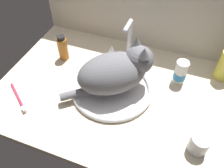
# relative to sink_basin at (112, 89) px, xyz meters

# --- Properties ---
(countertop) EXTENTS (1.00, 0.68, 0.03)m
(countertop) POSITION_rel_sink_basin_xyz_m (0.02, 0.00, -0.02)
(countertop) COLOR beige
(countertop) RESTS_ON ground
(backsplash_wall) EXTENTS (1.00, 0.02, 0.36)m
(backsplash_wall) POSITION_rel_sink_basin_xyz_m (0.02, 0.36, 0.14)
(backsplash_wall) COLOR beige
(backsplash_wall) RESTS_ON ground
(sink_basin) EXTENTS (0.34, 0.34, 0.02)m
(sink_basin) POSITION_rel_sink_basin_xyz_m (0.00, 0.00, 0.00)
(sink_basin) COLOR white
(sink_basin) RESTS_ON countertop
(faucet) EXTENTS (0.20, 0.10, 0.21)m
(faucet) POSITION_rel_sink_basin_xyz_m (0.00, 0.22, 0.07)
(faucet) COLOR silver
(faucet) RESTS_ON countertop
(cat) EXTENTS (0.34, 0.31, 0.20)m
(cat) POSITION_rel_sink_basin_xyz_m (0.02, 0.02, 0.10)
(cat) COLOR slate
(cat) RESTS_ON sink_basin
(pill_bottle) EXTENTS (0.05, 0.05, 0.11)m
(pill_bottle) POSITION_rel_sink_basin_xyz_m (0.25, 0.15, 0.04)
(pill_bottle) COLOR white
(pill_bottle) RESTS_ON countertop
(metal_jar) EXTENTS (0.07, 0.07, 0.07)m
(metal_jar) POSITION_rel_sink_basin_xyz_m (0.37, -0.15, 0.03)
(metal_jar) COLOR #B2B5BA
(metal_jar) RESTS_ON countertop
(amber_bottle) EXTENTS (0.05, 0.05, 0.13)m
(amber_bottle) POSITION_rel_sink_basin_xyz_m (-0.29, 0.12, 0.05)
(amber_bottle) COLOR #B2661E
(amber_bottle) RESTS_ON countertop
(toothbrush) EXTENTS (0.15, 0.11, 0.02)m
(toothbrush) POSITION_rel_sink_basin_xyz_m (-0.34, -0.18, -0.00)
(toothbrush) COLOR #D83359
(toothbrush) RESTS_ON countertop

